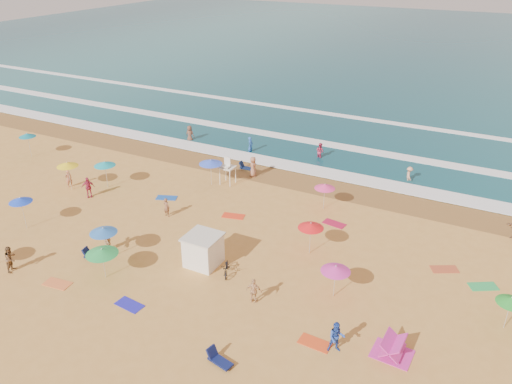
% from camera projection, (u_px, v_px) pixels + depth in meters
% --- Properties ---
extents(ground, '(220.00, 220.00, 0.00)m').
position_uv_depth(ground, '(195.00, 239.00, 35.43)').
color(ground, gold).
rests_on(ground, ground).
extents(ocean, '(220.00, 140.00, 0.18)m').
position_uv_depth(ocean, '(423.00, 47.00, 102.30)').
color(ocean, '#0C4756').
rests_on(ocean, ground).
extents(wet_sand, '(220.00, 220.00, 0.00)m').
position_uv_depth(wet_sand, '(271.00, 175.00, 45.37)').
color(wet_sand, olive).
rests_on(wet_sand, ground).
extents(surf_foam, '(200.00, 18.70, 0.05)m').
position_uv_depth(surf_foam, '(308.00, 143.00, 52.36)').
color(surf_foam, white).
rests_on(surf_foam, ground).
extents(cabana, '(2.00, 2.00, 2.00)m').
position_uv_depth(cabana, '(203.00, 251.00, 32.24)').
color(cabana, white).
rests_on(cabana, ground).
extents(cabana_roof, '(2.20, 2.20, 0.12)m').
position_uv_depth(cabana_roof, '(203.00, 237.00, 31.77)').
color(cabana_roof, silver).
rests_on(cabana_roof, cabana).
extents(bicycle, '(1.30, 1.82, 0.91)m').
position_uv_depth(bicycle, '(227.00, 268.00, 31.46)').
color(bicycle, black).
rests_on(bicycle, ground).
extents(lifeguard_stand, '(1.20, 1.20, 2.10)m').
position_uv_depth(lifeguard_stand, '(228.00, 173.00, 43.23)').
color(lifeguard_stand, white).
rests_on(lifeguard_stand, ground).
extents(beach_umbrellas, '(53.19, 23.69, 0.81)m').
position_uv_depth(beach_umbrellas, '(186.00, 214.00, 34.34)').
color(beach_umbrellas, green).
rests_on(beach_umbrellas, ground).
extents(loungers, '(51.24, 26.06, 0.34)m').
position_uv_depth(loungers, '(209.00, 295.00, 29.48)').
color(loungers, '#0F1E4E').
rests_on(loungers, ground).
extents(towels, '(49.09, 21.82, 0.03)m').
position_uv_depth(towels, '(186.00, 253.00, 33.80)').
color(towels, red).
rests_on(towels, ground).
extents(beachgoers, '(49.79, 27.88, 2.12)m').
position_uv_depth(beachgoers, '(223.00, 196.00, 39.82)').
color(beachgoers, brown).
rests_on(beachgoers, ground).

